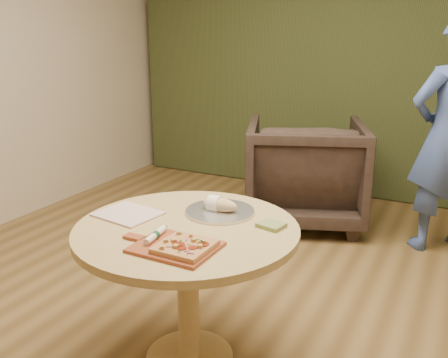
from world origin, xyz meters
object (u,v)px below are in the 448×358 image
at_px(serving_tray, 220,211).
at_px(armchair, 305,167).
at_px(pizza_paddle, 174,247).
at_px(bread_roll, 218,204).
at_px(pedestal_table, 187,253).
at_px(cutlery_roll, 155,235).
at_px(flatbread_pizza, 185,246).

distance_m(serving_tray, armchair, 1.93).
relative_size(pizza_paddle, bread_roll, 2.32).
xyz_separation_m(pedestal_table, pizza_paddle, (0.08, -0.24, 0.15)).
bearing_deg(armchair, pedestal_table, 71.92).
xyz_separation_m(serving_tray, armchair, (-0.16, 1.91, -0.25)).
distance_m(pedestal_table, bread_roll, 0.30).
bearing_deg(cutlery_roll, armchair, 84.08).
bearing_deg(pizza_paddle, flatbread_pizza, -9.14).
height_order(cutlery_roll, serving_tray, cutlery_roll).
distance_m(pedestal_table, armchair, 2.15).
bearing_deg(flatbread_pizza, serving_tray, 100.11).
bearing_deg(serving_tray, bread_roll, -180.00).
xyz_separation_m(pedestal_table, bread_roll, (0.05, 0.24, 0.18)).
height_order(cutlery_roll, armchair, armchair).
relative_size(serving_tray, armchair, 0.35).
height_order(pedestal_table, bread_roll, bread_roll).
xyz_separation_m(pedestal_table, flatbread_pizza, (0.14, -0.25, 0.17)).
bearing_deg(bread_roll, pedestal_table, -101.75).
distance_m(flatbread_pizza, armchair, 2.43).
bearing_deg(serving_tray, pizza_paddle, -87.38).
bearing_deg(cutlery_roll, pedestal_table, 73.76).
relative_size(flatbread_pizza, cutlery_roll, 1.12).
distance_m(flatbread_pizza, serving_tray, 0.49).
xyz_separation_m(cutlery_roll, armchair, (-0.07, 2.36, -0.28)).
xyz_separation_m(serving_tray, bread_roll, (-0.01, -0.00, 0.04)).
distance_m(cutlery_roll, bread_roll, 0.46).
height_order(pizza_paddle, serving_tray, serving_tray).
xyz_separation_m(flatbread_pizza, armchair, (-0.25, 2.40, -0.27)).
bearing_deg(pizza_paddle, bread_roll, 94.67).
bearing_deg(cutlery_roll, pizza_paddle, -20.99).
distance_m(pedestal_table, pizza_paddle, 0.29).
bearing_deg(serving_tray, pedestal_table, -103.81).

